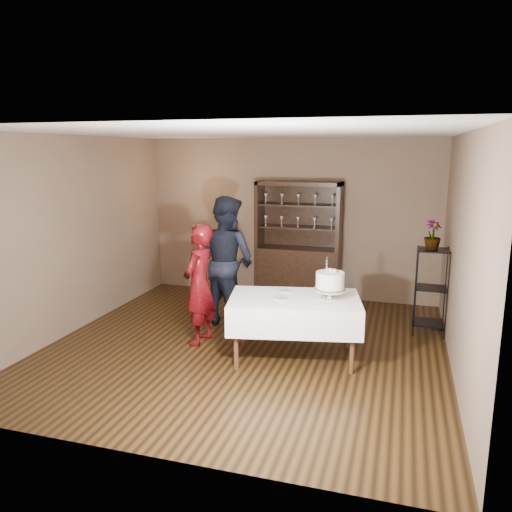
# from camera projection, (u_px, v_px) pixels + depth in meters

# --- Properties ---
(floor) EXTENTS (5.00, 5.00, 0.00)m
(floor) POSITION_uv_depth(u_px,v_px,m) (246.00, 346.00, 6.47)
(floor) COLOR black
(floor) RESTS_ON ground
(ceiling) EXTENTS (5.00, 5.00, 0.00)m
(ceiling) POSITION_uv_depth(u_px,v_px,m) (245.00, 133.00, 5.92)
(ceiling) COLOR silver
(ceiling) RESTS_ON back_wall
(back_wall) EXTENTS (5.00, 0.02, 2.70)m
(back_wall) POSITION_uv_depth(u_px,v_px,m) (290.00, 219.00, 8.54)
(back_wall) COLOR brown
(back_wall) RESTS_ON floor
(wall_left) EXTENTS (0.02, 5.00, 2.70)m
(wall_left) POSITION_uv_depth(u_px,v_px,m) (74.00, 235.00, 6.89)
(wall_left) COLOR brown
(wall_left) RESTS_ON floor
(wall_right) EXTENTS (0.02, 5.00, 2.70)m
(wall_right) POSITION_uv_depth(u_px,v_px,m) (461.00, 256.00, 5.50)
(wall_right) COLOR brown
(wall_right) RESTS_ON floor
(china_hutch) EXTENTS (1.40, 0.48, 2.00)m
(china_hutch) POSITION_uv_depth(u_px,v_px,m) (298.00, 261.00, 8.39)
(china_hutch) COLOR black
(china_hutch) RESTS_ON floor
(plant_etagere) EXTENTS (0.42, 0.42, 1.20)m
(plant_etagere) POSITION_uv_depth(u_px,v_px,m) (431.00, 288.00, 6.83)
(plant_etagere) COLOR black
(plant_etagere) RESTS_ON floor
(cake_table) EXTENTS (1.71, 1.24, 0.77)m
(cake_table) POSITION_uv_depth(u_px,v_px,m) (294.00, 312.00, 5.98)
(cake_table) COLOR white
(cake_table) RESTS_ON floor
(woman) EXTENTS (0.43, 0.61, 1.58)m
(woman) POSITION_uv_depth(u_px,v_px,m) (199.00, 284.00, 6.47)
(woman) COLOR #390509
(woman) RESTS_ON floor
(man) EXTENTS (1.12, 1.01, 1.87)m
(man) POSITION_uv_depth(u_px,v_px,m) (226.00, 261.00, 7.18)
(man) COLOR black
(man) RESTS_ON floor
(cake) EXTENTS (0.41, 0.41, 0.51)m
(cake) POSITION_uv_depth(u_px,v_px,m) (330.00, 282.00, 5.85)
(cake) COLOR silver
(cake) RESTS_ON cake_table
(plate_near) EXTENTS (0.24, 0.24, 0.01)m
(plate_near) POSITION_uv_depth(u_px,v_px,m) (280.00, 298.00, 5.89)
(plate_near) COLOR silver
(plate_near) RESTS_ON cake_table
(plate_far) EXTENTS (0.16, 0.16, 0.01)m
(plate_far) POSITION_uv_depth(u_px,v_px,m) (285.00, 291.00, 6.21)
(plate_far) COLOR silver
(plate_far) RESTS_ON cake_table
(potted_plant) EXTENTS (0.30, 0.30, 0.39)m
(potted_plant) POSITION_uv_depth(u_px,v_px,m) (433.00, 235.00, 6.67)
(potted_plant) COLOR #426B33
(potted_plant) RESTS_ON plant_etagere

